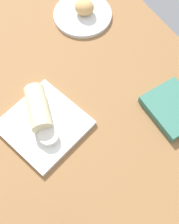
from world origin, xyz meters
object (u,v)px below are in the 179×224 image
(sauce_cup, at_px, (49,137))
(breakfast_wrap, at_px, (38,108))
(round_plate, at_px, (83,15))
(square_plate, at_px, (44,125))
(scone_pastry, at_px, (84,7))
(book_stack, at_px, (173,108))

(sauce_cup, height_order, breakfast_wrap, breakfast_wrap)
(sauce_cup, bearing_deg, round_plate, 135.98)
(square_plate, height_order, sauce_cup, sauce_cup)
(scone_pastry, xyz_separation_m, square_plate, (0.32, -0.35, -0.03))
(round_plate, bearing_deg, scone_pastry, 87.87)
(square_plate, relative_size, sauce_cup, 3.84)
(scone_pastry, height_order, breakfast_wrap, breakfast_wrap)
(round_plate, relative_size, square_plate, 0.94)
(round_plate, height_order, scone_pastry, scone_pastry)
(square_plate, bearing_deg, book_stack, 64.43)
(scone_pastry, relative_size, sauce_cup, 1.22)
(sauce_cup, height_order, book_stack, sauce_cup)
(sauce_cup, distance_m, breakfast_wrap, 0.10)
(book_stack, bearing_deg, scone_pastry, -178.26)
(round_plate, distance_m, book_stack, 0.49)
(round_plate, xyz_separation_m, square_plate, (0.32, -0.35, 0.00))
(round_plate, xyz_separation_m, book_stack, (0.49, 0.02, 0.01))
(scone_pastry, bearing_deg, sauce_cup, -44.65)
(sauce_cup, bearing_deg, square_plate, 169.16)
(breakfast_wrap, xyz_separation_m, book_stack, (0.22, 0.36, -0.03))
(round_plate, relative_size, breakfast_wrap, 1.51)
(breakfast_wrap, distance_m, book_stack, 0.42)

